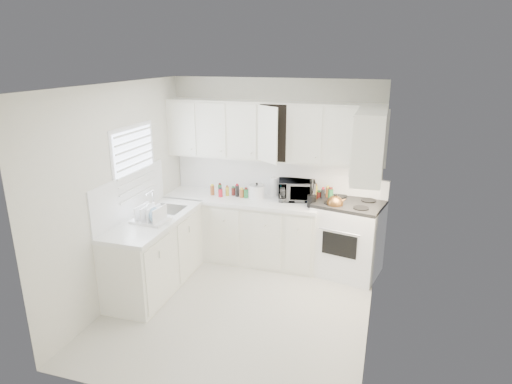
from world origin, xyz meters
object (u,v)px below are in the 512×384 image
at_px(dish_rack, 150,213).
at_px(utensil_crock, 312,193).
at_px(microwave, 297,188).
at_px(rice_cooker, 257,190).
at_px(stove, 348,228).
at_px(tea_kettle, 335,202).

bearing_deg(dish_rack, utensil_crock, 36.28).
distance_m(microwave, rice_cooker, 0.57).
xyz_separation_m(stove, microwave, (-0.75, 0.13, 0.46)).
height_order(rice_cooker, utensil_crock, utensil_crock).
height_order(microwave, utensil_crock, utensil_crock).
distance_m(tea_kettle, utensil_crock, 0.33).
relative_size(stove, microwave, 2.61).
relative_size(microwave, rice_cooker, 2.25).
height_order(stove, tea_kettle, stove).
xyz_separation_m(rice_cooker, dish_rack, (-0.97, -1.27, 0.01)).
height_order(tea_kettle, rice_cooker, tea_kettle).
distance_m(tea_kettle, dish_rack, 2.35).
bearing_deg(stove, utensil_crock, -154.61).
bearing_deg(rice_cooker, stove, 17.97).
bearing_deg(tea_kettle, rice_cooker, 152.76).
height_order(microwave, rice_cooker, microwave).
xyz_separation_m(tea_kettle, microwave, (-0.57, 0.29, 0.06)).
height_order(stove, dish_rack, stove).
xyz_separation_m(stove, tea_kettle, (-0.18, -0.16, 0.40)).
xyz_separation_m(stove, rice_cooker, (-1.31, 0.04, 0.40)).
distance_m(microwave, utensil_crock, 0.35).
bearing_deg(stove, tea_kettle, -126.28).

